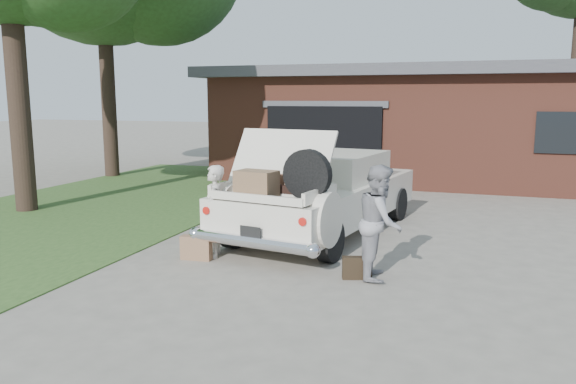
% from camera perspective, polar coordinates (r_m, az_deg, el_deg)
% --- Properties ---
extents(ground, '(90.00, 90.00, 0.00)m').
position_cam_1_polar(ground, '(7.69, -1.46, -8.82)').
color(ground, gray).
rests_on(ground, ground).
extents(grass_strip, '(6.00, 16.00, 0.02)m').
position_cam_1_polar(grass_strip, '(12.93, -20.03, -1.79)').
color(grass_strip, '#2D4C1E').
rests_on(grass_strip, ground).
extents(house, '(12.80, 7.80, 3.30)m').
position_cam_1_polar(house, '(18.39, 14.09, 6.92)').
color(house, brown).
rests_on(house, ground).
extents(sedan, '(2.72, 5.28, 1.93)m').
position_cam_1_polar(sedan, '(10.09, 3.57, -0.06)').
color(sedan, beige).
rests_on(sedan, ground).
extents(woman_left, '(0.48, 0.60, 1.42)m').
position_cam_1_polar(woman_left, '(8.65, -7.53, -1.96)').
color(woman_left, beige).
rests_on(woman_left, ground).
extents(woman_right, '(0.67, 0.82, 1.55)m').
position_cam_1_polar(woman_right, '(7.65, 9.35, -3.01)').
color(woman_right, gray).
rests_on(woman_right, ground).
extents(suitcase_left, '(0.48, 0.18, 0.36)m').
position_cam_1_polar(suitcase_left, '(8.63, -9.31, -5.63)').
color(suitcase_left, '#93684A').
rests_on(suitcase_left, ground).
extents(suitcase_right, '(0.42, 0.24, 0.31)m').
position_cam_1_polar(suitcase_right, '(7.70, 7.03, -7.66)').
color(suitcase_right, black).
rests_on(suitcase_right, ground).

